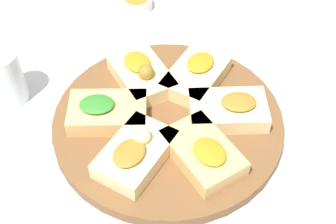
{
  "coord_description": "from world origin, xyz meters",
  "views": [
    {
      "loc": [
        0.47,
        0.27,
        0.64
      ],
      "look_at": [
        0.0,
        0.0,
        0.04
      ],
      "focal_mm": 50.0,
      "sensor_mm": 36.0,
      "label": 1
    }
  ],
  "objects": [
    {
      "name": "serving_board",
      "position": [
        0.0,
        0.0,
        0.01
      ],
      "size": [
        0.4,
        0.4,
        0.02
      ],
      "primitive_type": "cylinder",
      "color": "brown",
      "rests_on": "ground_plane"
    },
    {
      "name": "ground_plane",
      "position": [
        0.0,
        0.0,
        0.0
      ],
      "size": [
        3.0,
        3.0,
        0.0
      ],
      "primitive_type": "plane",
      "color": "silver"
    },
    {
      "name": "focaccia_slice_1",
      "position": [
        -0.06,
        -0.09,
        0.04
      ],
      "size": [
        0.14,
        0.16,
        0.05
      ],
      "color": "#E5C689",
      "rests_on": "serving_board"
    },
    {
      "name": "focaccia_slice_0",
      "position": [
        -0.11,
        0.0,
        0.04
      ],
      "size": [
        0.13,
        0.09,
        0.04
      ],
      "color": "#E5C689",
      "rests_on": "serving_board"
    },
    {
      "name": "focaccia_slice_2",
      "position": [
        0.05,
        -0.09,
        0.04
      ],
      "size": [
        0.14,
        0.16,
        0.04
      ],
      "color": "tan",
      "rests_on": "serving_board"
    },
    {
      "name": "water_glass",
      "position": [
        0.08,
        -0.29,
        0.05
      ],
      "size": [
        0.07,
        0.07,
        0.11
      ],
      "primitive_type": "cylinder",
      "color": "silver",
      "rests_on": "ground_plane"
    },
    {
      "name": "focaccia_slice_4",
      "position": [
        0.05,
        0.09,
        0.04
      ],
      "size": [
        0.14,
        0.16,
        0.04
      ],
      "color": "tan",
      "rests_on": "serving_board"
    },
    {
      "name": "dipping_bowl",
      "position": [
        -0.28,
        -0.24,
        0.01
      ],
      "size": [
        0.07,
        0.07,
        0.03
      ],
      "color": "silver",
      "rests_on": "ground_plane"
    },
    {
      "name": "focaccia_slice_5",
      "position": [
        -0.06,
        0.09,
        0.04
      ],
      "size": [
        0.14,
        0.16,
        0.04
      ],
      "color": "#E5C689",
      "rests_on": "serving_board"
    },
    {
      "name": "focaccia_slice_3",
      "position": [
        0.1,
        -0.0,
        0.04
      ],
      "size": [
        0.14,
        0.09,
        0.05
      ],
      "color": "#E5C689",
      "rests_on": "serving_board"
    }
  ]
}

